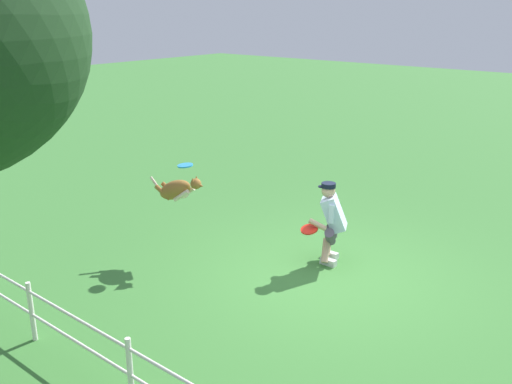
% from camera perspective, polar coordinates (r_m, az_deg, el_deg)
% --- Properties ---
extents(ground_plane, '(60.00, 60.00, 0.00)m').
position_cam_1_polar(ground_plane, '(8.59, 7.11, -8.60)').
color(ground_plane, '#3D7D36').
extents(person, '(0.52, 0.70, 1.29)m').
position_cam_1_polar(person, '(8.87, 7.56, -2.82)').
color(person, silver).
rests_on(person, ground_plane).
extents(dog, '(0.99, 0.43, 0.51)m').
position_cam_1_polar(dog, '(9.01, -7.90, 0.23)').
color(dog, olive).
extents(frisbee_flying, '(0.32, 0.32, 0.05)m').
position_cam_1_polar(frisbee_flying, '(8.84, -7.13, 2.67)').
color(frisbee_flying, '#2C96DC').
extents(frisbee_held, '(0.38, 0.37, 0.13)m').
position_cam_1_polar(frisbee_held, '(8.71, 5.38, -3.74)').
color(frisbee_held, red).
rests_on(frisbee_held, person).
extents(fence, '(14.82, 0.06, 0.77)m').
position_cam_1_polar(fence, '(6.02, -12.57, -16.68)').
color(fence, white).
rests_on(fence, ground_plane).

